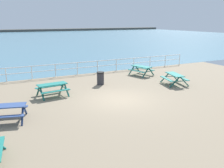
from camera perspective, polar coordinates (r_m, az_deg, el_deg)
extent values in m
cube|color=gray|center=(14.76, 1.61, -4.00)|extent=(30.00, 24.00, 0.20)
cube|color=teal|center=(65.57, -20.90, 9.75)|extent=(142.00, 90.00, 0.01)
cube|color=#4C4C47|center=(108.37, -23.37, 11.13)|extent=(142.00, 6.00, 1.80)
cube|color=white|center=(21.43, -8.17, 4.96)|extent=(23.00, 0.06, 0.06)
cube|color=white|center=(21.51, -8.12, 3.72)|extent=(23.00, 0.05, 0.05)
cylinder|color=white|center=(20.51, -23.53, 1.94)|extent=(0.07, 0.07, 1.05)
cylinder|color=white|center=(20.68, -18.24, 2.52)|extent=(0.07, 0.07, 1.05)
cylinder|color=white|center=(21.02, -13.08, 3.07)|extent=(0.07, 0.07, 1.05)
cylinder|color=white|center=(21.52, -8.12, 3.58)|extent=(0.07, 0.07, 1.05)
cylinder|color=white|center=(22.19, -3.41, 4.04)|extent=(0.07, 0.07, 1.05)
cylinder|color=white|center=(22.99, 1.00, 4.44)|extent=(0.07, 0.07, 1.05)
cylinder|color=white|center=(23.92, 5.10, 4.79)|extent=(0.07, 0.07, 1.05)
cylinder|color=white|center=(24.96, 8.87, 5.09)|extent=(0.07, 0.07, 1.05)
cylinder|color=white|center=(26.10, 12.33, 5.34)|extent=(0.07, 0.07, 1.05)
cylinder|color=white|center=(27.33, 15.49, 5.56)|extent=(0.07, 0.07, 1.05)
cube|color=#1E7A70|center=(15.69, -13.81, -0.05)|extent=(1.86, 0.87, 0.05)
cube|color=#1E7A70|center=(16.33, -14.44, -0.59)|extent=(1.82, 0.44, 0.04)
cube|color=#1E7A70|center=(15.20, -12.99, -1.65)|extent=(1.82, 0.44, 0.04)
cube|color=#165B54|center=(16.37, -11.56, -0.66)|extent=(0.16, 0.80, 0.79)
cube|color=#165B54|center=(15.69, -10.59, -1.28)|extent=(0.16, 0.80, 0.79)
cube|color=#165B54|center=(16.02, -11.09, -0.81)|extent=(0.21, 1.50, 0.04)
cube|color=#165B54|center=(15.92, -16.81, -1.44)|extent=(0.16, 0.80, 0.79)
cube|color=#165B54|center=(15.22, -16.05, -2.11)|extent=(0.16, 0.80, 0.79)
cube|color=#165B54|center=(15.56, -16.45, -1.61)|extent=(0.21, 1.50, 0.04)
cube|color=#334C84|center=(12.49, -23.64, -4.69)|extent=(1.92, 1.15, 0.05)
cube|color=#334C84|center=(13.15, -22.95, -5.05)|extent=(1.80, 0.73, 0.04)
cube|color=#334C84|center=(12.02, -24.10, -7.01)|extent=(1.80, 0.73, 0.04)
cube|color=navy|center=(12.80, -19.71, -5.61)|extent=(0.29, 0.79, 0.79)
cube|color=navy|center=(12.11, -20.20, -6.83)|extent=(0.29, 0.79, 0.79)
cube|color=navy|center=(12.44, -19.96, -6.01)|extent=(0.45, 1.46, 0.04)
cube|color=#1E7A70|center=(21.23, 6.89, 4.09)|extent=(1.17, 1.92, 0.05)
cube|color=#1E7A70|center=(20.83, 5.75, 3.07)|extent=(0.75, 1.80, 0.04)
cube|color=#1E7A70|center=(21.75, 7.94, 3.50)|extent=(0.75, 1.80, 0.04)
cube|color=#165B54|center=(21.53, 4.64, 3.28)|extent=(0.78, 0.30, 0.79)
cube|color=#165B54|center=(22.08, 5.97, 3.53)|extent=(0.78, 0.30, 0.79)
cube|color=#165B54|center=(21.80, 5.32, 3.52)|extent=(1.46, 0.47, 0.04)
cube|color=#165B54|center=(20.53, 7.83, 2.62)|extent=(0.78, 0.30, 0.79)
cube|color=#165B54|center=(21.10, 9.13, 2.90)|extent=(0.78, 0.30, 0.79)
cube|color=#165B54|center=(20.80, 8.49, 2.88)|extent=(1.46, 0.47, 0.04)
cube|color=#1E7A70|center=(18.58, 14.44, 2.20)|extent=(1.08, 1.91, 0.05)
cube|color=#1E7A70|center=(18.37, 12.67, 1.20)|extent=(0.65, 1.81, 0.04)
cube|color=#1E7A70|center=(18.95, 16.04, 1.39)|extent=(0.65, 1.81, 0.04)
cube|color=#165B54|center=(19.17, 12.30, 1.56)|extent=(0.79, 0.25, 0.79)
cube|color=#165B54|center=(19.51, 14.29, 1.66)|extent=(0.79, 0.25, 0.79)
cube|color=#165B54|center=(19.33, 13.31, 1.74)|extent=(1.48, 0.39, 0.04)
cube|color=#165B54|center=(17.83, 14.46, 0.43)|extent=(0.79, 0.25, 0.79)
cube|color=#165B54|center=(18.19, 16.55, 0.56)|extent=(0.79, 0.25, 0.79)
cube|color=#165B54|center=(17.99, 15.52, 0.64)|extent=(1.48, 0.39, 0.04)
cylinder|color=#2D2D33|center=(18.03, -2.71, 1.21)|extent=(0.52, 0.52, 0.85)
cylinder|color=black|center=(17.92, -2.73, 2.69)|extent=(0.55, 0.55, 0.10)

